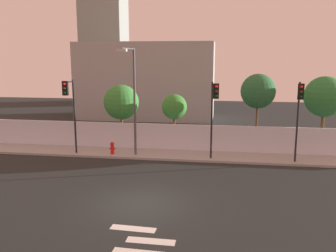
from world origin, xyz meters
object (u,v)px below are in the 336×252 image
street_lamp_curbside (133,93)px  roadside_tree_midleft (174,107)px  roadside_tree_leftmost (121,102)px  roadside_tree_midright (258,91)px  traffic_light_left (70,101)px  traffic_light_right (299,106)px  traffic_light_center (214,105)px  roadside_tree_rightmost (325,97)px  fire_hydrant (112,147)px

street_lamp_curbside → roadside_tree_midleft: bearing=58.7°
roadside_tree_midleft → roadside_tree_leftmost: bearing=-180.0°
roadside_tree_leftmost → roadside_tree_midright: (9.99, 0.00, 0.97)m
roadside_tree_midleft → roadside_tree_midright: size_ratio=0.72×
traffic_light_left → roadside_tree_midleft: size_ratio=1.27×
traffic_light_left → traffic_light_right: (14.20, -0.05, 0.00)m
traffic_light_right → roadside_tree_midright: size_ratio=0.91×
traffic_light_center → roadside_tree_midleft: 5.15m
traffic_light_left → roadside_tree_rightmost: (16.72, 4.20, 0.11)m
traffic_light_center → street_lamp_curbside: (-5.18, 0.51, 0.59)m
traffic_light_right → roadside_tree_leftmost: size_ratio=1.09×
traffic_light_left → traffic_light_right: bearing=-0.2°
street_lamp_curbside → roadside_tree_leftmost: 4.20m
roadside_tree_rightmost → roadside_tree_midright: bearing=180.0°
traffic_light_center → street_lamp_curbside: bearing=174.4°
roadside_tree_leftmost → roadside_tree_midleft: size_ratio=1.17×
traffic_light_right → fire_hydrant: 12.12m
fire_hydrant → traffic_light_center: bearing=-5.5°
traffic_light_right → roadside_tree_midleft: bearing=151.9°
fire_hydrant → traffic_light_right: bearing=-3.7°
roadside_tree_leftmost → roadside_tree_midleft: (4.03, 0.00, -0.28)m
street_lamp_curbside → roadside_tree_midright: 8.94m
fire_hydrant → roadside_tree_leftmost: bearing=94.8°
fire_hydrant → roadside_tree_rightmost: bearing=13.8°
roadside_tree_leftmost → roadside_tree_rightmost: bearing=0.0°
roadside_tree_midright → roadside_tree_leftmost: bearing=-180.0°
traffic_light_center → roadside_tree_midright: roadside_tree_midright is taller
traffic_light_center → traffic_light_right: bearing=-1.3°
traffic_light_right → fire_hydrant: traffic_light_right is taller
street_lamp_curbside → fire_hydrant: 3.99m
street_lamp_curbside → fire_hydrant: size_ratio=8.22×
roadside_tree_leftmost → roadside_tree_rightmost: size_ratio=0.86×
street_lamp_curbside → roadside_tree_rightmost: (12.67, 3.63, -0.43)m
roadside_tree_midright → roadside_tree_midleft: bearing=180.0°
traffic_light_right → roadside_tree_leftmost: (-11.98, 4.25, -0.54)m
street_lamp_curbside → roadside_tree_midleft: street_lamp_curbside is taller
street_lamp_curbside → fire_hydrant: street_lamp_curbside is taller
street_lamp_curbside → fire_hydrant: bearing=174.9°
traffic_light_center → street_lamp_curbside: 5.24m
traffic_light_left → street_lamp_curbside: 4.12m
traffic_light_center → traffic_light_right: traffic_light_right is taller
traffic_light_right → roadside_tree_midleft: size_ratio=1.27×
traffic_light_left → roadside_tree_midright: (12.22, 4.20, 0.43)m
roadside_tree_leftmost → roadside_tree_rightmost: (14.49, 0.00, 0.65)m
street_lamp_curbside → roadside_tree_rightmost: 13.19m
street_lamp_curbside → roadside_tree_leftmost: (-1.82, 3.63, -1.08)m
fire_hydrant → roadside_tree_midleft: size_ratio=0.22×
roadside_tree_midleft → roadside_tree_midright: bearing=-0.0°
roadside_tree_midright → traffic_light_left: bearing=-161.0°
traffic_light_center → roadside_tree_midleft: (-2.97, 4.14, -0.78)m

